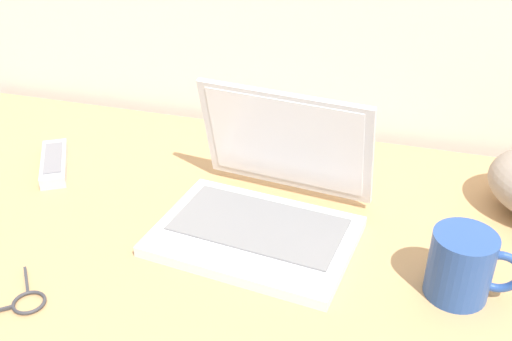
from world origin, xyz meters
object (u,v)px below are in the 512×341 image
Objects in this scene: remote_control_near at (54,163)px; eyeglasses at (4,307)px; laptop at (266,202)px; coffee_mug at (463,265)px.

eyeglasses is (0.15, -0.36, -0.01)m from remote_control_near.
remote_control_near is at bearing 171.40° from laptop.
laptop is 0.42m from eyeglasses.
coffee_mug is 0.80× the size of remote_control_near.
eyeglasses is at bearing -67.32° from remote_control_near.
coffee_mug is (0.31, -0.08, 0.01)m from laptop.
remote_control_near is 1.17× the size of eyeglasses.
remote_control_near is at bearing 168.70° from coffee_mug.
coffee_mug is 0.64m from eyeglasses.
coffee_mug is at bearing -15.11° from laptop.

